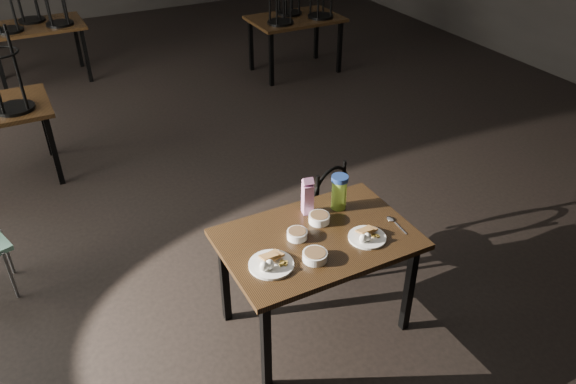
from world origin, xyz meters
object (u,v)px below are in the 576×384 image
main_table (317,246)px  bentwood_chair (340,212)px  juice_carton (308,197)px  water_bottle (339,192)px

main_table → bentwood_chair: bentwood_chair is taller
main_table → juice_carton: 0.33m
water_bottle → bentwood_chair: size_ratio=0.29×
main_table → juice_carton: bearing=74.9°
main_table → water_bottle: bearing=37.0°
juice_carton → water_bottle: (0.21, -0.04, 0.00)m
water_bottle → bentwood_chair: (0.18, 0.24, -0.38)m
juice_carton → water_bottle: size_ratio=1.11×
juice_carton → water_bottle: juice_carton is taller
juice_carton → bentwood_chair: juice_carton is taller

